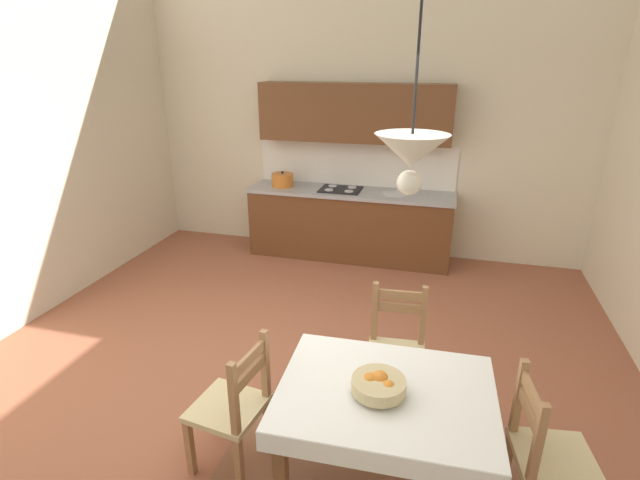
{
  "coord_description": "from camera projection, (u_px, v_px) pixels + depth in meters",
  "views": [
    {
      "loc": [
        1.08,
        -2.95,
        2.49
      ],
      "look_at": [
        0.11,
        0.62,
        1.06
      ],
      "focal_mm": 26.68,
      "sensor_mm": 36.0,
      "label": 1
    }
  ],
  "objects": [
    {
      "name": "dining_chair_tv_side",
      "position": [
        233.0,
        408.0,
        2.96
      ],
      "size": [
        0.47,
        0.47,
        0.93
      ],
      "color": "#D1BC89",
      "rests_on": "ground_plane"
    },
    {
      "name": "dining_chair_kitchen_side",
      "position": [
        396.0,
        352.0,
        3.53
      ],
      "size": [
        0.45,
        0.45,
        0.93
      ],
      "color": "#D1BC89",
      "rests_on": "ground_plane"
    },
    {
      "name": "dining_table",
      "position": [
        385.0,
        411.0,
        2.7
      ],
      "size": [
        1.24,
        0.97,
        0.75
      ],
      "color": "brown",
      "rests_on": "ground_plane"
    },
    {
      "name": "fruit_bowl",
      "position": [
        379.0,
        385.0,
        2.6
      ],
      "size": [
        0.3,
        0.3,
        0.12
      ],
      "color": "tan",
      "rests_on": "dining_table"
    },
    {
      "name": "kitchen_cabinetry",
      "position": [
        350.0,
        193.0,
        6.1
      ],
      "size": [
        2.62,
        0.63,
        2.2
      ],
      "color": "brown",
      "rests_on": "ground_plane"
    },
    {
      "name": "pendant_lamp",
      "position": [
        411.0,
        153.0,
        2.02
      ],
      "size": [
        0.32,
        0.32,
        0.8
      ],
      "color": "black"
    },
    {
      "name": "dining_chair_window_side",
      "position": [
        547.0,
        457.0,
        2.6
      ],
      "size": [
        0.47,
        0.47,
        0.93
      ],
      "color": "#D1BC89",
      "rests_on": "ground_plane"
    },
    {
      "name": "wall_back",
      "position": [
        365.0,
        93.0,
        5.94
      ],
      "size": [
        6.24,
        0.12,
        4.13
      ],
      "primitive_type": "cube",
      "color": "beige",
      "rests_on": "ground_plane"
    },
    {
      "name": "ground_plane",
      "position": [
        286.0,
        394.0,
        3.83
      ],
      "size": [
        6.24,
        6.86,
        0.1
      ],
      "primitive_type": "cube",
      "color": "#99563D"
    }
  ]
}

